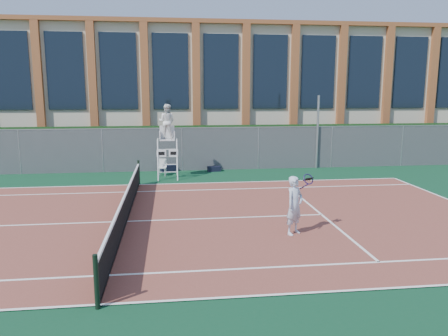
{
  "coord_description": "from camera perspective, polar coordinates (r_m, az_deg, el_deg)",
  "views": [
    {
      "loc": [
        1.47,
        -13.58,
        4.14
      ],
      "look_at": [
        3.48,
        3.0,
        1.14
      ],
      "focal_mm": 35.0,
      "sensor_mm": 36.0,
      "label": 1
    }
  ],
  "objects": [
    {
      "name": "plastic_chair",
      "position": [
        21.54,
        -8.03,
        0.3
      ],
      "size": [
        0.43,
        0.43,
        0.81
      ],
      "color": "silver",
      "rests_on": "apron"
    },
    {
      "name": "umpire_chair",
      "position": [
        20.69,
        -7.47,
        5.76
      ],
      "size": [
        0.99,
        1.52,
        3.53
      ],
      "color": "white",
      "rests_on": "ground"
    },
    {
      "name": "tennis_court",
      "position": [
        14.27,
        -12.6,
        -6.86
      ],
      "size": [
        23.77,
        10.97,
        0.02
      ],
      "primitive_type": "cube",
      "color": "brown",
      "rests_on": "apron"
    },
    {
      "name": "tennis_player",
      "position": [
        12.7,
        9.22,
        -4.82
      ],
      "size": [
        1.01,
        0.79,
        1.71
      ],
      "color": "silver",
      "rests_on": "tennis_court"
    },
    {
      "name": "building",
      "position": [
        31.57,
        -9.71,
        10.04
      ],
      "size": [
        45.0,
        10.6,
        8.22
      ],
      "color": "beige",
      "rests_on": "ground"
    },
    {
      "name": "hedge",
      "position": [
        23.82,
        -10.38,
        2.68
      ],
      "size": [
        40.0,
        1.4,
        2.2
      ],
      "primitive_type": "cube",
      "color": "black",
      "rests_on": "ground"
    },
    {
      "name": "apron",
      "position": [
        15.23,
        -12.24,
        -5.82
      ],
      "size": [
        36.0,
        20.0,
        0.01
      ],
      "primitive_type": "cube",
      "color": "#0D3C22",
      "rests_on": "ground"
    },
    {
      "name": "ground",
      "position": [
        14.28,
        -12.6,
        -6.94
      ],
      "size": [
        120.0,
        120.0,
        0.0
      ],
      "primitive_type": "plane",
      "color": "#233814"
    },
    {
      "name": "tennis_net",
      "position": [
        14.13,
        -12.68,
        -4.86
      ],
      "size": [
        0.1,
        11.3,
        1.1
      ],
      "color": "black",
      "rests_on": "ground"
    },
    {
      "name": "sports_bag_near",
      "position": [
        22.54,
        -7.32,
        -0.05
      ],
      "size": [
        0.82,
        0.52,
        0.33
      ],
      "primitive_type": "cube",
      "rotation": [
        0.0,
        0.0,
        0.3
      ],
      "color": "black",
      "rests_on": "apron"
    },
    {
      "name": "steel_pole",
      "position": [
        23.67,
        12.11,
        4.59
      ],
      "size": [
        0.12,
        0.12,
        3.86
      ],
      "primitive_type": "cylinder",
      "color": "#9EA0A5",
      "rests_on": "ground"
    },
    {
      "name": "fence",
      "position": [
        22.64,
        -10.56,
        2.28
      ],
      "size": [
        40.0,
        0.06,
        2.2
      ],
      "primitive_type": null,
      "color": "#595E60",
      "rests_on": "ground"
    },
    {
      "name": "sports_bag_far",
      "position": [
        22.4,
        -1.31,
        -0.11
      ],
      "size": [
        0.69,
        0.37,
        0.27
      ],
      "primitive_type": "cube",
      "rotation": [
        0.0,
        0.0,
        0.13
      ],
      "color": "black",
      "rests_on": "apron"
    }
  ]
}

